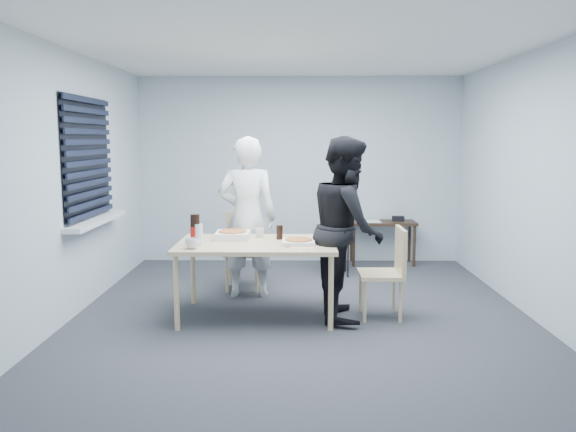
{
  "coord_description": "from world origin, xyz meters",
  "views": [
    {
      "loc": [
        -0.08,
        -5.44,
        1.74
      ],
      "look_at": [
        -0.14,
        0.1,
        0.98
      ],
      "focal_mm": 35.0,
      "sensor_mm": 36.0,
      "label": 1
    }
  ],
  "objects_px": {
    "person_black": "(347,228)",
    "person_white": "(247,217)",
    "backpack": "(335,215)",
    "mug_a": "(192,244)",
    "chair_right": "(390,266)",
    "side_table": "(383,227)",
    "chair_far": "(243,244)",
    "mug_b": "(260,233)",
    "stool": "(335,241)",
    "dining_table": "(256,248)",
    "soda_bottle": "(195,230)"
  },
  "relations": [
    {
      "from": "backpack",
      "to": "side_table",
      "type": "bearing_deg",
      "value": 28.98
    },
    {
      "from": "chair_right",
      "to": "stool",
      "type": "distance_m",
      "value": 1.8
    },
    {
      "from": "backpack",
      "to": "soda_bottle",
      "type": "relative_size",
      "value": 1.58
    },
    {
      "from": "chair_right",
      "to": "person_white",
      "type": "bearing_deg",
      "value": 152.45
    },
    {
      "from": "person_black",
      "to": "backpack",
      "type": "height_order",
      "value": "person_black"
    },
    {
      "from": "dining_table",
      "to": "person_black",
      "type": "bearing_deg",
      "value": 0.12
    },
    {
      "from": "person_black",
      "to": "stool",
      "type": "relative_size",
      "value": 3.22
    },
    {
      "from": "person_white",
      "to": "chair_right",
      "type": "bearing_deg",
      "value": 152.45
    },
    {
      "from": "dining_table",
      "to": "soda_bottle",
      "type": "xyz_separation_m",
      "value": [
        -0.57,
        -0.15,
        0.2
      ]
    },
    {
      "from": "side_table",
      "to": "mug_a",
      "type": "xyz_separation_m",
      "value": [
        -2.17,
        -2.68,
        0.27
      ]
    },
    {
      "from": "chair_right",
      "to": "person_white",
      "type": "distance_m",
      "value": 1.67
    },
    {
      "from": "mug_a",
      "to": "mug_b",
      "type": "height_order",
      "value": "mug_a"
    },
    {
      "from": "person_white",
      "to": "side_table",
      "type": "height_order",
      "value": "person_white"
    },
    {
      "from": "soda_bottle",
      "to": "backpack",
      "type": "bearing_deg",
      "value": 51.94
    },
    {
      "from": "stool",
      "to": "soda_bottle",
      "type": "xyz_separation_m",
      "value": [
        -1.46,
        -1.88,
        0.45
      ]
    },
    {
      "from": "backpack",
      "to": "mug_a",
      "type": "relative_size",
      "value": 3.8
    },
    {
      "from": "soda_bottle",
      "to": "chair_right",
      "type": "bearing_deg",
      "value": 3.9
    },
    {
      "from": "person_white",
      "to": "backpack",
      "type": "bearing_deg",
      "value": -136.55
    },
    {
      "from": "person_black",
      "to": "backpack",
      "type": "distance_m",
      "value": 1.72
    },
    {
      "from": "dining_table",
      "to": "stool",
      "type": "distance_m",
      "value": 1.96
    },
    {
      "from": "person_black",
      "to": "person_white",
      "type": "bearing_deg",
      "value": 54.5
    },
    {
      "from": "chair_far",
      "to": "mug_a",
      "type": "bearing_deg",
      "value": -103.23
    },
    {
      "from": "stool",
      "to": "person_white",
      "type": "bearing_deg",
      "value": -136.14
    },
    {
      "from": "person_white",
      "to": "backpack",
      "type": "xyz_separation_m",
      "value": [
        1.04,
        0.98,
        -0.11
      ]
    },
    {
      "from": "side_table",
      "to": "mug_b",
      "type": "distance_m",
      "value": 2.62
    },
    {
      "from": "backpack",
      "to": "mug_a",
      "type": "height_order",
      "value": "backpack"
    },
    {
      "from": "mug_b",
      "to": "mug_a",
      "type": "bearing_deg",
      "value": -133.73
    },
    {
      "from": "mug_b",
      "to": "soda_bottle",
      "type": "relative_size",
      "value": 0.34
    },
    {
      "from": "dining_table",
      "to": "mug_b",
      "type": "xyz_separation_m",
      "value": [
        0.02,
        0.28,
        0.11
      ]
    },
    {
      "from": "backpack",
      "to": "soda_bottle",
      "type": "xyz_separation_m",
      "value": [
        -1.46,
        -1.86,
        0.11
      ]
    },
    {
      "from": "dining_table",
      "to": "backpack",
      "type": "relative_size",
      "value": 3.26
    },
    {
      "from": "mug_a",
      "to": "soda_bottle",
      "type": "bearing_deg",
      "value": 90.43
    },
    {
      "from": "chair_right",
      "to": "side_table",
      "type": "xyz_separation_m",
      "value": [
        0.3,
        2.37,
        0.01
      ]
    },
    {
      "from": "chair_far",
      "to": "chair_right",
      "type": "height_order",
      "value": "same"
    },
    {
      "from": "backpack",
      "to": "soda_bottle",
      "type": "height_order",
      "value": "soda_bottle"
    },
    {
      "from": "dining_table",
      "to": "mug_a",
      "type": "relative_size",
      "value": 12.41
    },
    {
      "from": "dining_table",
      "to": "person_white",
      "type": "distance_m",
      "value": 0.77
    },
    {
      "from": "side_table",
      "to": "backpack",
      "type": "relative_size",
      "value": 1.94
    },
    {
      "from": "chair_right",
      "to": "mug_a",
      "type": "relative_size",
      "value": 7.24
    },
    {
      "from": "side_table",
      "to": "chair_far",
      "type": "bearing_deg",
      "value": -145.86
    },
    {
      "from": "stool",
      "to": "backpack",
      "type": "distance_m",
      "value": 0.34
    },
    {
      "from": "dining_table",
      "to": "soda_bottle",
      "type": "distance_m",
      "value": 0.62
    },
    {
      "from": "person_black",
      "to": "mug_b",
      "type": "relative_size",
      "value": 17.7
    },
    {
      "from": "person_black",
      "to": "backpack",
      "type": "bearing_deg",
      "value": -0.39
    },
    {
      "from": "person_white",
      "to": "person_black",
      "type": "relative_size",
      "value": 1.0
    },
    {
      "from": "chair_far",
      "to": "mug_b",
      "type": "bearing_deg",
      "value": -73.66
    },
    {
      "from": "dining_table",
      "to": "chair_right",
      "type": "height_order",
      "value": "chair_right"
    },
    {
      "from": "mug_a",
      "to": "backpack",
      "type": "bearing_deg",
      "value": 54.53
    },
    {
      "from": "person_white",
      "to": "mug_a",
      "type": "relative_size",
      "value": 14.39
    },
    {
      "from": "mug_a",
      "to": "chair_far",
      "type": "bearing_deg",
      "value": 76.77
    }
  ]
}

